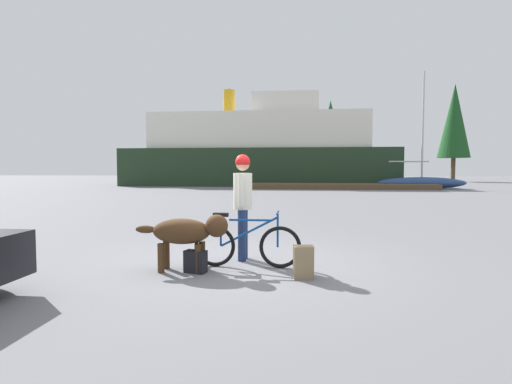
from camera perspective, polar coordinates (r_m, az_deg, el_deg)
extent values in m
plane|color=slate|center=(6.81, -2.05, -9.92)|extent=(160.00, 160.00, 0.00)
torus|color=black|center=(6.41, 3.42, -7.75)|extent=(0.66, 0.06, 0.66)
torus|color=black|center=(6.54, -5.83, -7.54)|extent=(0.66, 0.06, 0.66)
cube|color=navy|center=(6.38, -0.81, -3.97)|extent=(0.67, 0.03, 0.03)
cube|color=navy|center=(6.41, -0.99, -5.61)|extent=(0.90, 0.03, 0.49)
cylinder|color=navy|center=(6.48, -4.97, -5.74)|extent=(0.03, 0.03, 0.42)
cylinder|color=navy|center=(6.36, 3.07, -5.45)|extent=(0.03, 0.03, 0.52)
cube|color=black|center=(6.44, -4.98, -3.20)|extent=(0.24, 0.10, 0.06)
cylinder|color=navy|center=(6.33, 3.08, -2.95)|extent=(0.03, 0.44, 0.03)
cube|color=slate|center=(6.49, -6.02, -4.93)|extent=(0.36, 0.14, 0.02)
cylinder|color=navy|center=(7.06, -1.74, -5.85)|extent=(0.14, 0.14, 0.87)
cylinder|color=navy|center=(6.85, -1.99, -6.14)|extent=(0.14, 0.14, 0.87)
cylinder|color=silver|center=(6.88, -1.87, 0.11)|extent=(0.32, 0.32, 0.62)
cylinder|color=silver|center=(7.09, -1.63, 0.51)|extent=(0.09, 0.09, 0.54)
cylinder|color=silver|center=(6.66, -2.14, 0.32)|extent=(0.09, 0.09, 0.54)
sphere|color=tan|center=(6.86, -1.88, 3.99)|extent=(0.24, 0.24, 0.24)
sphere|color=red|center=(6.87, -1.88, 4.24)|extent=(0.25, 0.25, 0.25)
ellipsoid|color=#472D19|center=(6.27, -10.43, -5.45)|extent=(0.89, 0.45, 0.39)
sphere|color=#472D19|center=(6.12, -5.55, -4.76)|extent=(0.34, 0.34, 0.34)
ellipsoid|color=#472D19|center=(6.45, -15.25, -5.09)|extent=(0.32, 0.12, 0.12)
cylinder|color=#472D19|center=(6.38, -7.60, -8.83)|extent=(0.10, 0.10, 0.44)
cylinder|color=#472D19|center=(6.15, -8.16, -9.31)|extent=(0.10, 0.10, 0.44)
cylinder|color=#472D19|center=(6.54, -12.49, -8.59)|extent=(0.10, 0.10, 0.44)
cylinder|color=#472D19|center=(6.31, -13.22, -9.04)|extent=(0.10, 0.10, 0.44)
cube|color=#8C7251|center=(5.88, 6.69, -9.76)|extent=(0.30, 0.23, 0.47)
cube|color=black|center=(6.23, -8.50, -9.65)|extent=(0.36, 0.26, 0.33)
cube|color=brown|center=(31.67, 11.31, 0.80)|extent=(14.63, 2.70, 0.40)
cube|color=#1E331E|center=(38.30, 0.53, 3.48)|extent=(24.36, 8.21, 3.33)
cube|color=silver|center=(38.45, 0.54, 8.35)|extent=(19.49, 6.90, 3.20)
cube|color=silver|center=(38.59, 4.22, 12.06)|extent=(5.85, 4.93, 1.80)
cylinder|color=#BF8C19|center=(39.19, -3.82, 12.37)|extent=(1.10, 1.10, 2.40)
ellipsoid|color=navy|center=(33.79, 22.27, 1.19)|extent=(6.63, 1.86, 0.90)
cylinder|color=#B2B2B7|center=(33.93, 22.43, 8.77)|extent=(0.14, 0.14, 8.05)
cylinder|color=#B2B2B7|center=(33.51, 20.69, 4.03)|extent=(2.99, 0.10, 0.10)
cylinder|color=#4C331E|center=(51.76, -3.71, 3.15)|extent=(0.46, 0.46, 2.82)
cone|color=#19471E|center=(52.07, -3.73, 9.62)|extent=(4.20, 4.20, 8.92)
cylinder|color=#4C331E|center=(52.07, 10.36, 3.37)|extent=(0.35, 0.35, 3.30)
cone|color=#1E4C28|center=(52.32, 10.41, 8.89)|extent=(3.52, 3.52, 6.77)
cylinder|color=#4C331E|center=(53.97, 25.97, 2.84)|extent=(0.50, 0.50, 2.84)
cone|color=#19471E|center=(54.26, 26.13, 8.98)|extent=(3.70, 3.70, 8.76)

